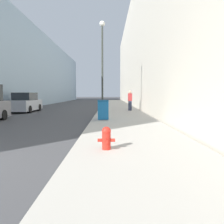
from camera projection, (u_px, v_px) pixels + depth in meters
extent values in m
cube|color=#ADA89E|center=(118.00, 109.00, 22.09)|extent=(3.84, 60.00, 0.13)
cube|color=beige|center=(175.00, 53.00, 29.54)|extent=(12.00, 60.00, 14.37)
cylinder|color=red|center=(106.00, 141.00, 5.94)|extent=(0.24, 0.24, 0.46)
sphere|color=red|center=(106.00, 131.00, 5.92)|extent=(0.25, 0.25, 0.25)
cylinder|color=red|center=(106.00, 128.00, 5.92)|extent=(0.07, 0.07, 0.05)
cylinder|color=red|center=(106.00, 142.00, 5.77)|extent=(0.11, 0.12, 0.11)
cylinder|color=red|center=(100.00, 140.00, 5.94)|extent=(0.12, 0.09, 0.09)
cylinder|color=red|center=(113.00, 140.00, 5.94)|extent=(0.12, 0.09, 0.09)
cube|color=#19609E|center=(103.00, 110.00, 12.66)|extent=(0.61, 0.58, 1.03)
cube|color=navy|center=(103.00, 101.00, 12.61)|extent=(0.63, 0.60, 0.08)
cylinder|color=black|center=(99.00, 118.00, 12.95)|extent=(0.05, 0.16, 0.16)
cylinder|color=black|center=(108.00, 118.00, 12.95)|extent=(0.05, 0.16, 0.16)
cylinder|color=#2D332D|center=(103.00, 112.00, 16.57)|extent=(0.27, 0.27, 0.25)
cylinder|color=#2D332D|center=(102.00, 70.00, 16.31)|extent=(0.14, 0.14, 6.48)
sphere|color=silver|center=(102.00, 24.00, 16.02)|extent=(0.40, 0.40, 0.40)
cylinder|color=black|center=(3.00, 115.00, 13.51)|extent=(0.24, 0.64, 0.64)
cube|color=#A3A8B2|center=(25.00, 105.00, 19.56)|extent=(1.74, 4.24, 0.90)
cube|color=#1E2328|center=(25.00, 96.00, 19.49)|extent=(1.53, 2.20, 0.67)
cylinder|color=black|center=(22.00, 107.00, 20.84)|extent=(0.24, 0.64, 0.64)
cylinder|color=black|center=(39.00, 107.00, 20.86)|extent=(0.24, 0.64, 0.64)
cylinder|color=black|center=(10.00, 109.00, 18.31)|extent=(0.24, 0.64, 0.64)
cylinder|color=black|center=(29.00, 109.00, 18.32)|extent=(0.24, 0.64, 0.64)
cube|color=#2D3347|center=(130.00, 106.00, 19.59)|extent=(0.30, 0.21, 0.86)
cube|color=maroon|center=(130.00, 97.00, 19.52)|extent=(0.36, 0.21, 0.68)
sphere|color=tan|center=(130.00, 92.00, 19.49)|extent=(0.23, 0.23, 0.23)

